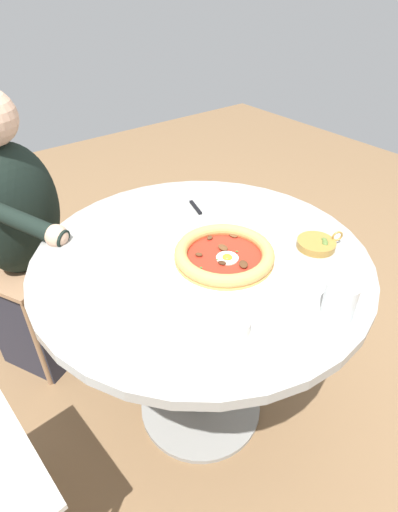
{
  "coord_description": "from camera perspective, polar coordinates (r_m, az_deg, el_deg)",
  "views": [
    {
      "loc": [
        -0.73,
        0.57,
        1.4
      ],
      "look_at": [
        -0.03,
        0.03,
        0.76
      ],
      "focal_mm": 28.24,
      "sensor_mm": 36.0,
      "label": 1
    }
  ],
  "objects": [
    {
      "name": "steak_knife",
      "position": [
        1.4,
        -0.98,
        7.5
      ],
      "size": [
        0.22,
        0.07,
        0.01
      ],
      "color": "silver",
      "rests_on": "dining_table"
    },
    {
      "name": "cafe_chair_diner",
      "position": [
        1.75,
        -26.01,
        1.59
      ],
      "size": [
        0.51,
        0.51,
        0.84
      ],
      "color": "#957050",
      "rests_on": "ground"
    },
    {
      "name": "pizza_on_plate",
      "position": [
        1.11,
        3.61,
        0.07
      ],
      "size": [
        0.33,
        0.33,
        0.05
      ],
      "color": "white",
      "rests_on": "dining_table"
    },
    {
      "name": "diner_person",
      "position": [
        1.67,
        -22.78,
        -0.27
      ],
      "size": [
        0.58,
        0.43,
        1.11
      ],
      "color": "#282833",
      "rests_on": "ground"
    },
    {
      "name": "olive_pan",
      "position": [
        1.22,
        16.39,
        1.67
      ],
      "size": [
        0.11,
        0.13,
        0.05
      ],
      "color": "olive",
      "rests_on": "dining_table"
    },
    {
      "name": "water_glass",
      "position": [
        0.99,
        19.28,
        -6.18
      ],
      "size": [
        0.08,
        0.08,
        0.09
      ],
      "color": "silver",
      "rests_on": "dining_table"
    },
    {
      "name": "fork_utensil",
      "position": [
        1.37,
        8.16,
        6.56
      ],
      "size": [
        0.13,
        0.11,
        0.0
      ],
      "color": "#BCBCC1",
      "rests_on": "dining_table"
    },
    {
      "name": "ground_plane",
      "position": [
        1.69,
        0.23,
        -20.6
      ],
      "size": [
        6.0,
        6.0,
        0.02
      ],
      "primitive_type": "cube",
      "color": "brown"
    },
    {
      "name": "ramekin_capers",
      "position": [
        0.91,
        4.85,
        -9.69
      ],
      "size": [
        0.08,
        0.08,
        0.03
      ],
      "color": "white",
      "rests_on": "dining_table"
    },
    {
      "name": "dining_table",
      "position": [
        1.23,
        0.3,
        -5.16
      ],
      "size": [
        0.96,
        0.96,
        0.73
      ],
      "color": "#999993",
      "rests_on": "ground"
    }
  ]
}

